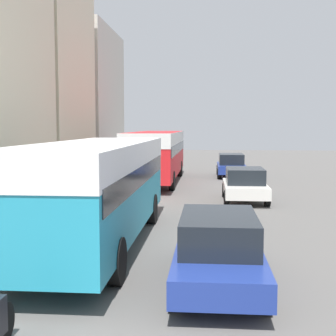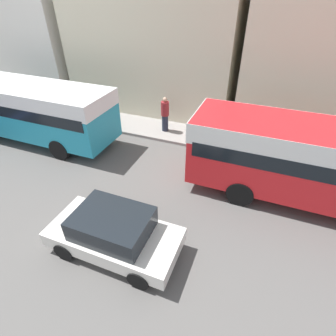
# 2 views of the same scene
# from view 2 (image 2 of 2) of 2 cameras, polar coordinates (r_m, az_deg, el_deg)

# --- Properties ---
(building_corner) EXTENTS (6.25, 7.73, 10.55)m
(building_corner) POSITION_cam_2_polar(r_m,az_deg,el_deg) (23.24, -27.27, 28.42)
(building_corner) COLOR silver
(building_corner) RESTS_ON ground_plane
(bus_lead) EXTENTS (2.61, 10.02, 2.87)m
(bus_lead) POSITION_cam_2_polar(r_m,az_deg,el_deg) (15.38, -29.65, 12.22)
(bus_lead) COLOR teal
(bus_lead) RESTS_ON ground_plane
(car_crossing) EXTENTS (1.90, 3.94, 1.46)m
(car_crossing) POSITION_cam_2_polar(r_m,az_deg,el_deg) (8.12, -11.72, -13.52)
(car_crossing) COLOR silver
(car_crossing) RESTS_ON ground_plane
(pedestrian_near_curb) EXTENTS (0.42, 0.42, 1.87)m
(pedestrian_near_curb) POSITION_cam_2_polar(r_m,az_deg,el_deg) (14.13, -0.66, 11.66)
(pedestrian_near_curb) COLOR #232838
(pedestrian_near_curb) RESTS_ON sidewalk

